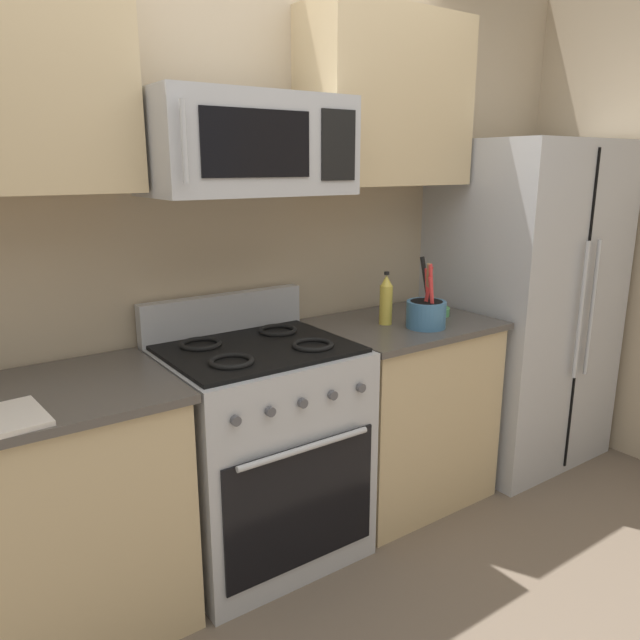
{
  "coord_description": "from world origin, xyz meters",
  "views": [
    {
      "loc": [
        -1.14,
        -1.39,
        1.64
      ],
      "look_at": [
        0.22,
        0.55,
        1.03
      ],
      "focal_mm": 33.94,
      "sensor_mm": 36.0,
      "label": 1
    }
  ],
  "objects_px": {
    "utensil_crock": "(426,312)",
    "bottle_oil": "(386,300)",
    "range_oven": "(259,449)",
    "prep_bowl": "(438,311)",
    "microwave": "(247,145)",
    "refrigerator": "(522,304)"
  },
  "relations": [
    {
      "from": "utensil_crock",
      "to": "bottle_oil",
      "type": "height_order",
      "value": "utensil_crock"
    },
    {
      "from": "range_oven",
      "to": "refrigerator",
      "type": "relative_size",
      "value": 0.62
    },
    {
      "from": "range_oven",
      "to": "refrigerator",
      "type": "xyz_separation_m",
      "value": [
        1.68,
        -0.02,
        0.41
      ]
    },
    {
      "from": "microwave",
      "to": "bottle_oil",
      "type": "height_order",
      "value": "microwave"
    },
    {
      "from": "range_oven",
      "to": "bottle_oil",
      "type": "height_order",
      "value": "bottle_oil"
    },
    {
      "from": "microwave",
      "to": "prep_bowl",
      "type": "relative_size",
      "value": 6.85
    },
    {
      "from": "range_oven",
      "to": "utensil_crock",
      "type": "bearing_deg",
      "value": -9.87
    },
    {
      "from": "range_oven",
      "to": "microwave",
      "type": "relative_size",
      "value": 1.41
    },
    {
      "from": "utensil_crock",
      "to": "bottle_oil",
      "type": "distance_m",
      "value": 0.19
    },
    {
      "from": "refrigerator",
      "to": "bottle_oil",
      "type": "bearing_deg",
      "value": 178.22
    },
    {
      "from": "utensil_crock",
      "to": "microwave",
      "type": "bearing_deg",
      "value": 168.21
    },
    {
      "from": "refrigerator",
      "to": "prep_bowl",
      "type": "distance_m",
      "value": 0.66
    },
    {
      "from": "refrigerator",
      "to": "microwave",
      "type": "distance_m",
      "value": 1.88
    },
    {
      "from": "utensil_crock",
      "to": "bottle_oil",
      "type": "xyz_separation_m",
      "value": [
        -0.11,
        0.15,
        0.04
      ]
    },
    {
      "from": "range_oven",
      "to": "prep_bowl",
      "type": "bearing_deg",
      "value": -0.7
    },
    {
      "from": "utensil_crock",
      "to": "prep_bowl",
      "type": "relative_size",
      "value": 2.91
    },
    {
      "from": "range_oven",
      "to": "prep_bowl",
      "type": "relative_size",
      "value": 9.66
    },
    {
      "from": "bottle_oil",
      "to": "range_oven",
      "type": "bearing_deg",
      "value": -178.92
    },
    {
      "from": "refrigerator",
      "to": "prep_bowl",
      "type": "xyz_separation_m",
      "value": [
        -0.66,
        0.0,
        0.05
      ]
    },
    {
      "from": "microwave",
      "to": "utensil_crock",
      "type": "bearing_deg",
      "value": -11.79
    },
    {
      "from": "range_oven",
      "to": "microwave",
      "type": "xyz_separation_m",
      "value": [
        -0.0,
        0.03,
        1.24
      ]
    },
    {
      "from": "microwave",
      "to": "bottle_oil",
      "type": "relative_size",
      "value": 3.1
    }
  ]
}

